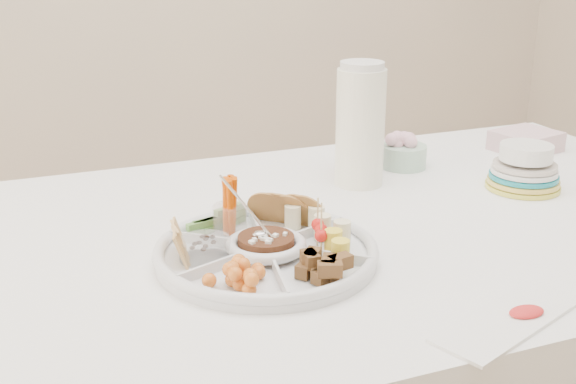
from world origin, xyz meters
name	(u,v)px	position (x,y,z in m)	size (l,w,h in m)	color
dining_table	(387,374)	(0.00, 0.00, 0.38)	(1.52, 1.02, 0.76)	white
party_tray	(266,249)	(-0.32, -0.11, 0.78)	(0.38, 0.38, 0.04)	white
bean_dip	(266,245)	(-0.32, -0.11, 0.79)	(0.10, 0.10, 0.04)	black
tortillas	(289,211)	(-0.24, -0.01, 0.80)	(0.10, 0.10, 0.06)	#A16845
carrot_cucumber	(220,206)	(-0.36, 0.01, 0.82)	(0.12, 0.12, 0.11)	#D04900
pita_raisins	(190,244)	(-0.45, -0.09, 0.80)	(0.12, 0.12, 0.07)	tan
cherries	(238,273)	(-0.40, -0.21, 0.79)	(0.10, 0.10, 0.04)	orange
granola_chunks	(319,266)	(-0.27, -0.23, 0.79)	(0.10, 0.10, 0.04)	brown
banana_tomato	(339,223)	(-0.19, -0.13, 0.82)	(0.10, 0.10, 0.08)	#EFD867
cup_stack	(354,127)	(0.04, 0.27, 0.87)	(0.08, 0.08, 0.22)	silver
thermos	(360,123)	(0.02, 0.20, 0.90)	(0.11, 0.11, 0.28)	white
flower_bowl	(404,151)	(0.17, 0.27, 0.80)	(0.11, 0.11, 0.08)	#A0BDAC
napkin_stack	(526,141)	(0.54, 0.27, 0.78)	(0.15, 0.13, 0.05)	beige
plate_stack	(525,166)	(0.34, 0.03, 0.81)	(0.16, 0.16, 0.10)	#D7C64F
placemat	(509,319)	(-0.06, -0.44, 0.76)	(0.28, 0.09, 0.01)	white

